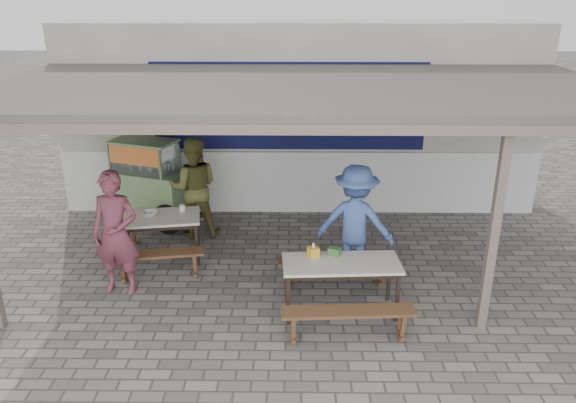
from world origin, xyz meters
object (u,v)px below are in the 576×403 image
(bench_left_street, at_px, (159,260))
(bench_left_wall, at_px, (164,224))
(bench_right_street, at_px, (348,317))
(patron_right_table, at_px, (355,222))
(patron_street_side, at_px, (116,234))
(donation_box, at_px, (334,251))
(tissue_box, at_px, (313,252))
(bench_right_wall, at_px, (334,265))
(condiment_jar, at_px, (182,208))
(table_left, at_px, (160,221))
(patron_wall_side, at_px, (194,187))
(table_right, at_px, (341,267))
(condiment_bowl, at_px, (150,213))
(vendor_cart, at_px, (148,179))

(bench_left_street, distance_m, bench_left_wall, 1.34)
(bench_right_street, height_order, patron_right_table, patron_right_table)
(bench_left_wall, xyz_separation_m, bench_right_street, (2.89, -2.84, 0.01))
(patron_street_side, xyz_separation_m, donation_box, (3.03, -0.30, -0.10))
(tissue_box, bearing_deg, patron_street_side, 172.86)
(bench_right_wall, bearing_deg, condiment_jar, 152.69)
(table_left, relative_size, patron_wall_side, 0.76)
(table_right, bearing_deg, bench_left_wall, 139.46)
(condiment_jar, bearing_deg, table_right, -35.69)
(bench_left_wall, relative_size, condiment_bowl, 6.26)
(bench_left_street, distance_m, condiment_jar, 1.03)
(bench_right_street, xyz_separation_m, bench_right_wall, (-0.08, 1.35, 0.00))
(patron_street_side, distance_m, patron_wall_side, 2.10)
(bench_right_street, xyz_separation_m, tissue_box, (-0.41, 0.84, 0.47))
(patron_street_side, bearing_deg, bench_right_street, -14.98)
(donation_box, bearing_deg, patron_street_side, 174.25)
(bench_left_wall, relative_size, patron_wall_side, 0.78)
(bench_right_wall, distance_m, tissue_box, 0.77)
(patron_street_side, xyz_separation_m, tissue_box, (2.74, -0.34, -0.09))
(vendor_cart, bearing_deg, tissue_box, -25.03)
(bench_right_wall, distance_m, patron_right_table, 0.71)
(bench_right_wall, bearing_deg, bench_left_street, 173.10)
(bench_left_wall, bearing_deg, table_right, -46.53)
(table_right, xyz_separation_m, bench_right_wall, (-0.04, 0.68, -0.33))
(condiment_jar, bearing_deg, vendor_cart, 124.40)
(donation_box, bearing_deg, table_right, -68.20)
(patron_right_table, height_order, condiment_bowl, patron_right_table)
(table_right, distance_m, patron_right_table, 1.08)
(donation_box, bearing_deg, bench_right_wall, 84.85)
(bench_left_street, xyz_separation_m, vendor_cart, (-0.65, 2.15, 0.52))
(patron_right_table, height_order, tissue_box, patron_right_table)
(table_right, xyz_separation_m, donation_box, (-0.08, 0.20, 0.13))
(table_right, distance_m, vendor_cart, 4.44)
(bench_left_wall, distance_m, vendor_cart, 1.07)
(bench_left_wall, xyz_separation_m, patron_street_side, (-0.26, -1.66, 0.57))
(bench_left_street, distance_m, tissue_box, 2.41)
(patron_right_table, height_order, donation_box, patron_right_table)
(patron_wall_side, bearing_deg, bench_left_street, 75.18)
(vendor_cart, bearing_deg, donation_box, -21.97)
(condiment_bowl, bearing_deg, bench_right_wall, -17.45)
(bench_left_street, relative_size, condiment_bowl, 6.26)
(vendor_cart, height_order, tissue_box, vendor_cart)
(condiment_bowl, bearing_deg, table_right, -28.54)
(donation_box, bearing_deg, condiment_bowl, 154.02)
(bench_left_street, height_order, vendor_cart, vendor_cart)
(bench_left_street, xyz_separation_m, tissue_box, (2.26, -0.68, 0.48))
(patron_wall_side, relative_size, patron_right_table, 1.01)
(table_left, xyz_separation_m, condiment_bowl, (-0.16, 0.07, 0.11))
(bench_left_wall, distance_m, bench_right_wall, 3.18)
(bench_left_street, relative_size, table_right, 0.87)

